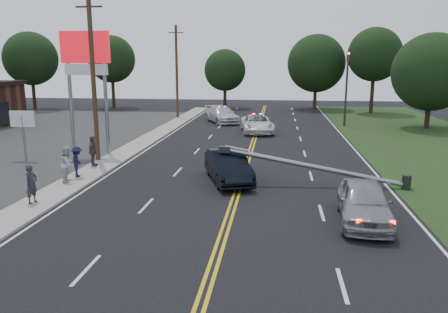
# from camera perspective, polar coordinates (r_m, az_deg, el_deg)

# --- Properties ---
(ground) EXTENTS (120.00, 120.00, 0.00)m
(ground) POSITION_cam_1_polar(r_m,az_deg,el_deg) (14.73, -0.65, -11.93)
(ground) COLOR black
(ground) RESTS_ON ground
(sidewalk) EXTENTS (1.80, 70.00, 0.12)m
(sidewalk) POSITION_cam_1_polar(r_m,az_deg,el_deg) (26.15, -16.17, -1.52)
(sidewalk) COLOR gray
(sidewalk) RESTS_ON ground
(centerline_yellow) EXTENTS (0.36, 80.00, 0.00)m
(centerline_yellow) POSITION_cam_1_polar(r_m,az_deg,el_deg) (24.16, 2.51, -2.27)
(centerline_yellow) COLOR gold
(centerline_yellow) RESTS_ON ground
(pylon_sign) EXTENTS (3.20, 0.35, 8.00)m
(pylon_sign) POSITION_cam_1_polar(r_m,az_deg,el_deg) (29.98, -17.59, 11.54)
(pylon_sign) COLOR gray
(pylon_sign) RESTS_ON ground
(small_sign) EXTENTS (1.60, 0.14, 3.10)m
(small_sign) POSITION_cam_1_polar(r_m,az_deg,el_deg) (30.09, -24.81, 3.98)
(small_sign) COLOR gray
(small_sign) RESTS_ON ground
(traffic_signal) EXTENTS (0.28, 0.41, 7.05)m
(traffic_signal) POSITION_cam_1_polar(r_m,az_deg,el_deg) (43.85, 15.73, 9.31)
(traffic_signal) COLOR #2D2D30
(traffic_signal) RESTS_ON ground
(fallen_streetlight) EXTENTS (9.36, 0.44, 1.91)m
(fallen_streetlight) POSITION_cam_1_polar(r_m,az_deg,el_deg) (22.06, 13.02, -1.54)
(fallen_streetlight) COLOR #2D2D30
(fallen_streetlight) RESTS_ON ground
(utility_pole_mid) EXTENTS (1.60, 0.28, 10.00)m
(utility_pole_mid) POSITION_cam_1_polar(r_m,az_deg,el_deg) (27.64, -16.71, 9.70)
(utility_pole_mid) COLOR #382619
(utility_pole_mid) RESTS_ON ground
(utility_pole_far) EXTENTS (1.60, 0.28, 10.00)m
(utility_pole_far) POSITION_cam_1_polar(r_m,az_deg,el_deg) (48.61, -6.19, 10.95)
(utility_pole_far) COLOR #382619
(utility_pole_far) RESTS_ON ground
(tree_4) EXTENTS (6.82, 6.82, 9.99)m
(tree_4) POSITION_cam_1_polar(r_m,az_deg,el_deg) (62.88, -23.94, 11.60)
(tree_4) COLOR black
(tree_4) RESTS_ON ground
(tree_5) EXTENTS (6.27, 6.27, 9.68)m
(tree_5) POSITION_cam_1_polar(r_m,az_deg,el_deg) (61.82, -14.48, 12.21)
(tree_5) COLOR black
(tree_5) RESTS_ON ground
(tree_6) EXTENTS (5.58, 5.58, 7.87)m
(tree_6) POSITION_cam_1_polar(r_m,az_deg,el_deg) (59.91, 0.12, 11.21)
(tree_6) COLOR black
(tree_6) RESTS_ON ground
(tree_7) EXTENTS (7.54, 7.54, 9.74)m
(tree_7) POSITION_cam_1_polar(r_m,az_deg,el_deg) (59.77, 11.97, 11.80)
(tree_7) COLOR black
(tree_7) RESTS_ON ground
(tree_8) EXTENTS (6.42, 6.42, 10.23)m
(tree_8) POSITION_cam_1_polar(r_m,az_deg,el_deg) (56.58, 19.09, 12.47)
(tree_8) COLOR black
(tree_8) RESTS_ON ground
(tree_9) EXTENTS (7.09, 7.09, 8.75)m
(tree_9) POSITION_cam_1_polar(r_m,az_deg,el_deg) (44.86, 25.50, 9.92)
(tree_9) COLOR black
(tree_9) RESTS_ON ground
(crashed_sedan) EXTENTS (3.19, 5.16, 1.60)m
(crashed_sedan) POSITION_cam_1_polar(r_m,az_deg,el_deg) (22.46, 0.52, -1.29)
(crashed_sedan) COLOR black
(crashed_sedan) RESTS_ON ground
(waiting_sedan) EXTENTS (2.22, 4.78, 1.58)m
(waiting_sedan) POSITION_cam_1_polar(r_m,az_deg,el_deg) (17.63, 17.81, -5.68)
(waiting_sedan) COLOR #96989D
(waiting_sedan) RESTS_ON ground
(emergency_a) EXTENTS (3.41, 5.92, 1.55)m
(emergency_a) POSITION_cam_1_polar(r_m,az_deg,el_deg) (38.60, 4.34, 4.28)
(emergency_a) COLOR white
(emergency_a) RESTS_ON ground
(emergency_b) EXTENTS (4.56, 6.07, 1.64)m
(emergency_b) POSITION_cam_1_polar(r_m,az_deg,el_deg) (45.05, -0.28, 5.49)
(emergency_b) COLOR silver
(emergency_b) RESTS_ON ground
(bystander_a) EXTENTS (0.51, 0.68, 1.68)m
(bystander_a) POSITION_cam_1_polar(r_m,az_deg,el_deg) (20.32, -23.84, -3.32)
(bystander_a) COLOR #2A2931
(bystander_a) RESTS_ON sidewalk
(bystander_b) EXTENTS (0.82, 0.98, 1.81)m
(bystander_b) POSITION_cam_1_polar(r_m,az_deg,el_deg) (23.34, -19.72, -0.93)
(bystander_b) COLOR #B7B7BC
(bystander_b) RESTS_ON sidewalk
(bystander_c) EXTENTS (0.86, 1.17, 1.62)m
(bystander_c) POSITION_cam_1_polar(r_m,az_deg,el_deg) (24.19, -18.61, -0.65)
(bystander_c) COLOR #171638
(bystander_c) RESTS_ON sidewalk
(bystander_d) EXTENTS (0.51, 1.07, 1.77)m
(bystander_d) POSITION_cam_1_polar(r_m,az_deg,el_deg) (26.45, -16.77, 0.69)
(bystander_d) COLOR #524941
(bystander_d) RESTS_ON sidewalk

